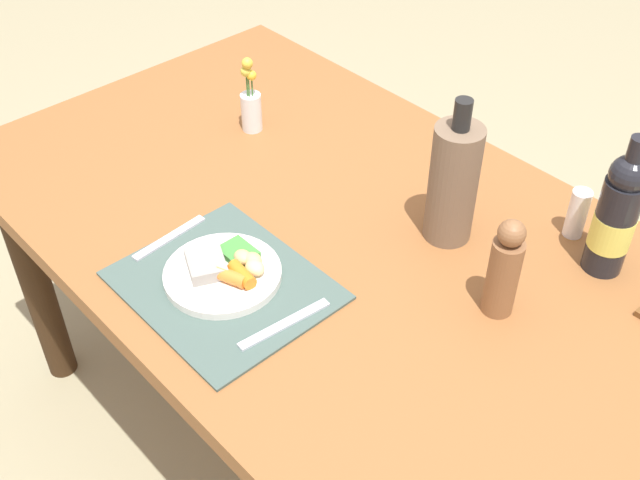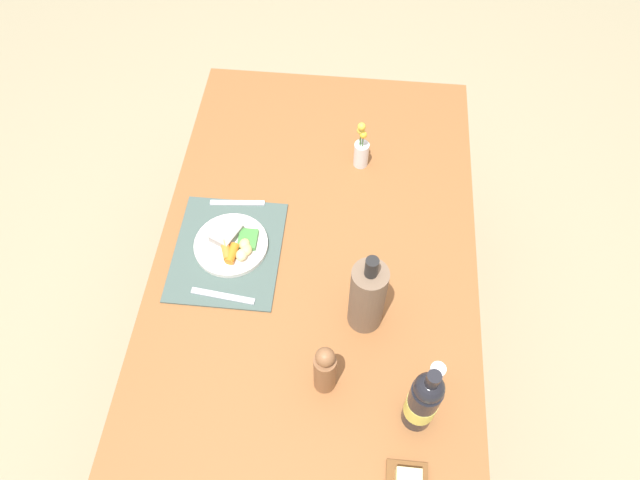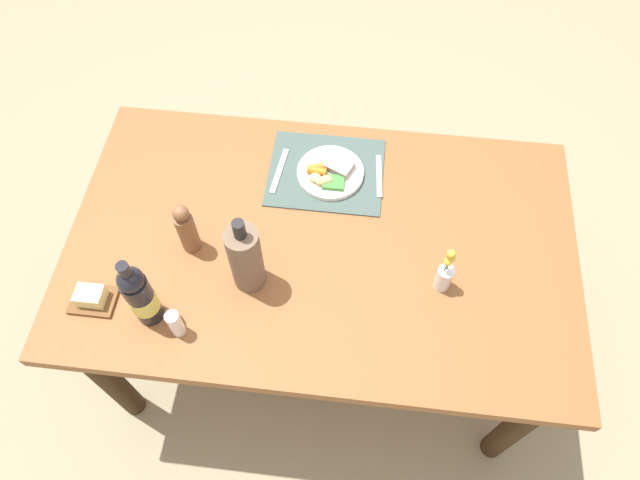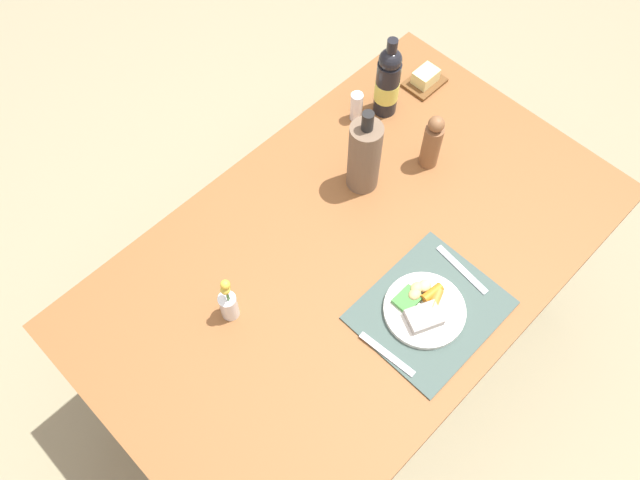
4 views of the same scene
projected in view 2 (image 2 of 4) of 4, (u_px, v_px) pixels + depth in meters
ground_plane at (317, 353)px, 2.38m from camera, size 8.00×8.00×0.00m
dining_table at (316, 272)px, 1.83m from camera, size 1.58×0.96×0.76m
placemat at (228, 251)px, 1.75m from camera, size 0.38×0.32×0.01m
dinner_plate at (232, 244)px, 1.74m from camera, size 0.22×0.22×0.04m
fork at (237, 203)px, 1.84m from camera, size 0.03×0.17×0.00m
knife at (223, 296)px, 1.66m from camera, size 0.04×0.19×0.00m
cooler_bottle at (367, 296)px, 1.52m from camera, size 0.10×0.10×0.31m
wine_bottle at (423, 401)px, 1.37m from camera, size 0.08×0.08×0.29m
salt_shaker at (435, 376)px, 1.48m from camera, size 0.04×0.04×0.11m
pepper_mill at (325, 370)px, 1.44m from camera, size 0.06×0.06×0.20m
flower_vase at (361, 150)px, 1.88m from camera, size 0.05×0.05×0.19m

